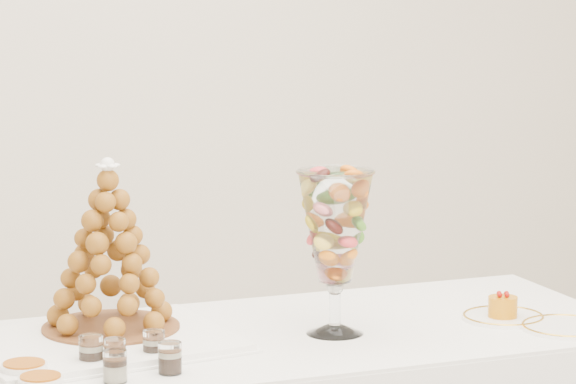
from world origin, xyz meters
name	(u,v)px	position (x,y,z in m)	size (l,w,h in m)	color
lace_tray	(100,343)	(-0.44, 0.16, 0.68)	(0.57, 0.43, 0.02)	white
macaron_vase	(335,229)	(0.09, 0.05, 0.92)	(0.17, 0.17, 0.38)	white
cake_plate	(503,317)	(0.52, 0.00, 0.68)	(0.20, 0.20, 0.01)	white
spare_plate	(566,327)	(0.60, -0.14, 0.68)	(0.21, 0.21, 0.01)	white
verrine_a	(91,352)	(-0.50, 0.01, 0.71)	(0.05, 0.05, 0.07)	white
verrine_b	(115,353)	(-0.46, -0.01, 0.70)	(0.05, 0.05, 0.06)	white
verrine_c	(154,345)	(-0.36, 0.02, 0.71)	(0.05, 0.05, 0.06)	white
verrine_d	(115,366)	(-0.49, -0.11, 0.71)	(0.05, 0.05, 0.07)	white
verrine_e	(170,358)	(-0.37, -0.10, 0.71)	(0.05, 0.05, 0.07)	white
ramekin_back	(24,371)	(-0.65, -0.01, 0.69)	(0.10, 0.10, 0.03)	white
ramekin_front	(41,384)	(-0.64, -0.11, 0.69)	(0.09, 0.09, 0.03)	white
croquembouche	(109,246)	(-0.39, 0.24, 0.88)	(0.32, 0.32, 0.40)	brown
mousse_cake	(503,306)	(0.51, -0.01, 0.71)	(0.07, 0.07, 0.06)	#C57309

